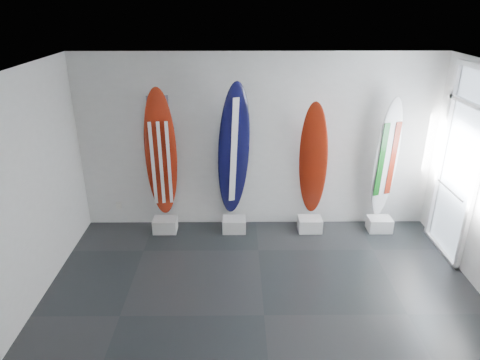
{
  "coord_description": "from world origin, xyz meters",
  "views": [
    {
      "loc": [
        -0.35,
        -4.4,
        3.76
      ],
      "look_at": [
        -0.3,
        1.4,
        1.3
      ],
      "focal_mm": 32.2,
      "sensor_mm": 36.0,
      "label": 1
    }
  ],
  "objects_px": {
    "surfboard_swiss": "(313,161)",
    "surfboard_italy": "(386,159)",
    "surfboard_usa": "(161,155)",
    "surfboard_navy": "(234,152)"
  },
  "relations": [
    {
      "from": "surfboard_usa",
      "to": "surfboard_navy",
      "type": "relative_size",
      "value": 0.96
    },
    {
      "from": "surfboard_navy",
      "to": "surfboard_usa",
      "type": "bearing_deg",
      "value": 161.06
    },
    {
      "from": "surfboard_navy",
      "to": "surfboard_italy",
      "type": "distance_m",
      "value": 2.54
    },
    {
      "from": "surfboard_usa",
      "to": "surfboard_swiss",
      "type": "relative_size",
      "value": 1.1
    },
    {
      "from": "surfboard_swiss",
      "to": "surfboard_italy",
      "type": "relative_size",
      "value": 0.99
    },
    {
      "from": "surfboard_usa",
      "to": "surfboard_navy",
      "type": "distance_m",
      "value": 1.2
    },
    {
      "from": "surfboard_usa",
      "to": "surfboard_italy",
      "type": "distance_m",
      "value": 3.73
    },
    {
      "from": "surfboard_navy",
      "to": "surfboard_swiss",
      "type": "distance_m",
      "value": 1.33
    },
    {
      "from": "surfboard_usa",
      "to": "surfboard_swiss",
      "type": "bearing_deg",
      "value": -8.01
    },
    {
      "from": "surfboard_swiss",
      "to": "surfboard_italy",
      "type": "bearing_deg",
      "value": 16.88
    }
  ]
}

